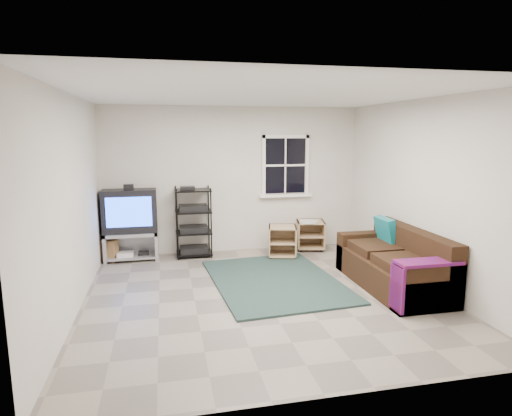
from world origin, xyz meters
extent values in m
plane|color=gray|center=(0.00, 0.00, 0.00)|extent=(4.60, 4.60, 0.00)
plane|color=white|center=(0.00, 0.00, 2.60)|extent=(4.60, 4.60, 0.00)
plane|color=silver|center=(0.00, 2.30, 1.30)|extent=(4.60, 0.00, 4.60)
plane|color=silver|center=(0.00, -2.30, 1.30)|extent=(4.60, 0.00, 4.60)
plane|color=silver|center=(-2.30, 0.00, 1.30)|extent=(0.00, 4.60, 4.60)
plane|color=silver|center=(2.30, 0.00, 1.30)|extent=(0.00, 4.60, 4.60)
cube|color=black|center=(0.95, 2.28, 1.55)|extent=(0.80, 0.01, 1.02)
cube|color=white|center=(0.95, 2.26, 2.07)|extent=(0.88, 0.06, 0.06)
cube|color=white|center=(0.95, 2.25, 1.00)|extent=(0.98, 0.14, 0.05)
cube|color=white|center=(0.54, 2.26, 1.55)|extent=(0.06, 0.06, 1.10)
cube|color=white|center=(1.36, 2.26, 1.55)|extent=(0.06, 0.06, 1.10)
cube|color=white|center=(0.95, 2.27, 1.55)|extent=(0.78, 0.04, 0.04)
cube|color=#9898A0|center=(-1.81, 2.05, 0.46)|extent=(0.88, 0.44, 0.05)
cube|color=#9898A0|center=(-2.22, 2.05, 0.24)|extent=(0.05, 0.44, 0.48)
cube|color=#9898A0|center=(-1.39, 2.05, 0.24)|extent=(0.05, 0.44, 0.48)
cube|color=#9898A0|center=(-1.81, 2.05, 0.06)|extent=(0.78, 0.41, 0.04)
cube|color=#9898A0|center=(-1.81, 2.25, 0.24)|extent=(0.88, 0.04, 0.48)
cube|color=silver|center=(-1.91, 2.01, 0.11)|extent=(0.26, 0.21, 0.07)
cube|color=black|center=(-1.62, 2.05, 0.11)|extent=(0.18, 0.16, 0.05)
cube|color=black|center=(-1.81, 2.05, 0.85)|extent=(0.88, 0.37, 0.72)
cube|color=#1E4FFF|center=(-1.81, 1.86, 0.86)|extent=(0.72, 0.01, 0.49)
cube|color=black|center=(-1.81, 2.05, 1.25)|extent=(0.16, 0.11, 0.09)
cylinder|color=black|center=(-1.04, 1.86, 0.61)|extent=(0.02, 0.02, 1.22)
cylinder|color=black|center=(-0.47, 1.86, 0.61)|extent=(0.02, 0.02, 1.22)
cylinder|color=black|center=(-1.04, 2.26, 0.61)|extent=(0.02, 0.02, 1.22)
cylinder|color=black|center=(-0.47, 2.26, 0.61)|extent=(0.02, 0.02, 1.22)
cube|color=black|center=(-0.76, 2.06, 0.06)|extent=(0.61, 0.44, 0.02)
cube|color=black|center=(-0.76, 2.06, 0.12)|extent=(0.48, 0.36, 0.10)
cube|color=black|center=(-0.76, 2.06, 0.43)|extent=(0.61, 0.44, 0.02)
cube|color=black|center=(-0.76, 2.06, 0.49)|extent=(0.48, 0.36, 0.10)
cube|color=black|center=(-0.76, 2.06, 0.80)|extent=(0.61, 0.44, 0.02)
cube|color=black|center=(-0.76, 2.06, 0.86)|extent=(0.48, 0.36, 0.10)
cube|color=black|center=(-0.76, 2.06, 1.17)|extent=(0.61, 0.44, 0.02)
cube|color=tan|center=(0.74, 1.66, 0.54)|extent=(0.56, 0.56, 0.02)
cube|color=tan|center=(0.74, 1.66, 0.06)|extent=(0.56, 0.56, 0.02)
cube|color=tan|center=(0.52, 1.71, 0.30)|extent=(0.13, 0.46, 0.50)
cube|color=tan|center=(0.95, 1.61, 0.30)|extent=(0.13, 0.46, 0.50)
cube|color=tan|center=(0.79, 1.88, 0.30)|extent=(0.42, 0.12, 0.50)
cube|color=tan|center=(0.74, 1.66, 0.28)|extent=(0.52, 0.53, 0.02)
cylinder|color=black|center=(0.51, 1.52, 0.02)|extent=(0.05, 0.05, 0.05)
cylinder|color=black|center=(0.96, 1.80, 0.02)|extent=(0.05, 0.05, 0.05)
cube|color=tan|center=(1.38, 2.04, 0.53)|extent=(0.58, 0.58, 0.02)
cube|color=tan|center=(1.38, 2.04, 0.06)|extent=(0.58, 0.58, 0.02)
cube|color=tan|center=(1.15, 2.09, 0.29)|extent=(0.12, 0.48, 0.49)
cube|color=tan|center=(1.60, 1.99, 0.29)|extent=(0.12, 0.48, 0.49)
cube|color=tan|center=(1.43, 2.26, 0.29)|extent=(0.44, 0.11, 0.49)
cube|color=tan|center=(1.38, 2.04, 0.27)|extent=(0.53, 0.55, 0.02)
cylinder|color=black|center=(1.15, 1.89, 0.03)|extent=(0.05, 0.05, 0.05)
cylinder|color=black|center=(1.61, 2.18, 0.03)|extent=(0.05, 0.05, 0.05)
cylinder|color=silver|center=(1.31, 1.95, 0.55)|extent=(0.34, 0.34, 0.03)
cube|color=black|center=(1.84, -0.07, 0.20)|extent=(0.86, 1.91, 0.40)
cube|color=black|center=(2.16, -0.07, 0.61)|extent=(0.23, 1.91, 0.41)
cube|color=black|center=(1.84, 0.77, 0.30)|extent=(0.86, 0.23, 0.59)
cube|color=black|center=(1.84, -0.91, 0.30)|extent=(0.86, 0.23, 0.59)
cube|color=black|center=(1.76, -0.45, 0.46)|extent=(0.57, 0.69, 0.12)
cube|color=black|center=(1.76, 0.31, 0.46)|extent=(0.57, 0.69, 0.12)
cube|color=teal|center=(2.01, 0.46, 0.69)|extent=(0.19, 0.46, 0.40)
cube|color=#0C0E86|center=(1.82, -0.91, 0.61)|extent=(0.79, 0.29, 0.04)
cube|color=#0C0E86|center=(1.43, -0.91, 0.32)|extent=(0.04, 0.29, 0.55)
cube|color=black|center=(0.30, 0.49, 0.01)|extent=(1.91, 2.50, 0.03)
cube|color=#966D43|center=(-2.17, 2.06, 0.18)|extent=(0.30, 0.26, 0.36)
camera|label=1|loc=(-1.23, -5.27, 2.13)|focal=30.00mm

